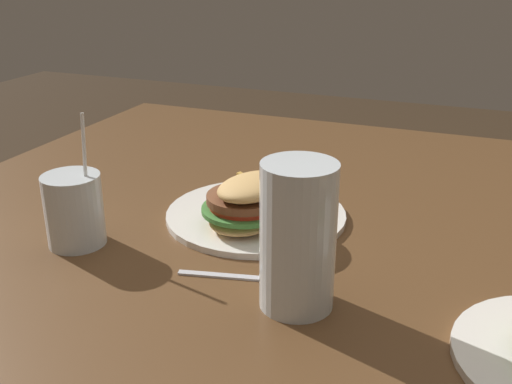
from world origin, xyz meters
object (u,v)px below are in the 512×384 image
object	(u,v)px
juice_glass	(75,213)
spoon	(272,276)
beer_glass	(298,240)
meal_plate_near	(252,207)

from	to	relation	value
juice_glass	spoon	size ratio (longest dim) A/B	1.21
beer_glass	spoon	size ratio (longest dim) A/B	1.12
meal_plate_near	beer_glass	bearing A→B (deg)	35.19
juice_glass	beer_glass	bearing A→B (deg)	84.09
beer_glass	spoon	bearing A→B (deg)	-131.32
meal_plate_near	spoon	xyz separation A→B (m)	(0.15, 0.09, -0.02)
beer_glass	spoon	world-z (taller)	beer_glass
beer_glass	juice_glass	bearing A→B (deg)	-95.91
beer_glass	meal_plate_near	bearing A→B (deg)	-144.81
meal_plate_near	juice_glass	distance (m)	0.26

